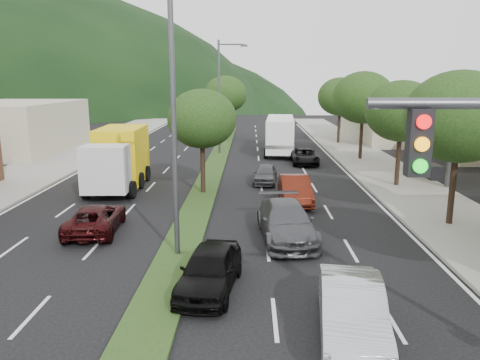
{
  "coord_description": "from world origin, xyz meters",
  "views": [
    {
      "loc": [
        2.78,
        -8.93,
        6.67
      ],
      "look_at": [
        2.28,
        13.9,
        1.73
      ],
      "focal_mm": 35.0,
      "sensor_mm": 36.0,
      "label": 1
    }
  ],
  "objects_px": {
    "suv_maroon": "(96,218)",
    "car_queue_d": "(305,156)",
    "car_queue_c": "(295,190)",
    "tree_med_near": "(202,119)",
    "tree_med_far": "(226,94)",
    "tree_r_b": "(459,117)",
    "car_queue_b": "(286,222)",
    "tree_r_e": "(340,97)",
    "car_queue_a": "(210,269)",
    "box_truck": "(119,160)",
    "car_queue_e": "(265,174)",
    "streetlight_mid": "(221,92)",
    "motorhome": "(280,134)",
    "sedan_silver": "(352,310)",
    "streetlight_near": "(179,110)",
    "tree_r_c": "(402,111)",
    "tree_r_d": "(363,98)"
  },
  "relations": [
    {
      "from": "suv_maroon",
      "to": "car_queue_d",
      "type": "bearing_deg",
      "value": -127.72
    },
    {
      "from": "car_queue_c",
      "to": "car_queue_d",
      "type": "xyz_separation_m",
      "value": [
        1.9,
        12.09,
        -0.12
      ]
    },
    {
      "from": "tree_med_near",
      "to": "tree_med_far",
      "type": "bearing_deg",
      "value": 90.0
    },
    {
      "from": "tree_r_b",
      "to": "car_queue_b",
      "type": "height_order",
      "value": "tree_r_b"
    },
    {
      "from": "tree_r_e",
      "to": "car_queue_a",
      "type": "xyz_separation_m",
      "value": [
        -10.5,
        -34.94,
        -4.18
      ]
    },
    {
      "from": "tree_r_b",
      "to": "suv_maroon",
      "type": "height_order",
      "value": "tree_r_b"
    },
    {
      "from": "car_queue_b",
      "to": "box_truck",
      "type": "distance_m",
      "value": 13.59
    },
    {
      "from": "suv_maroon",
      "to": "car_queue_d",
      "type": "height_order",
      "value": "suv_maroon"
    },
    {
      "from": "car_queue_b",
      "to": "tree_r_e",
      "type": "bearing_deg",
      "value": 70.75
    },
    {
      "from": "car_queue_e",
      "to": "car_queue_c",
      "type": "bearing_deg",
      "value": -68.3
    },
    {
      "from": "streetlight_mid",
      "to": "car_queue_a",
      "type": "bearing_deg",
      "value": -87.35
    },
    {
      "from": "streetlight_mid",
      "to": "car_queue_e",
      "type": "distance_m",
      "value": 13.44
    },
    {
      "from": "tree_med_far",
      "to": "car_queue_b",
      "type": "height_order",
      "value": "tree_med_far"
    },
    {
      "from": "car_queue_c",
      "to": "box_truck",
      "type": "distance_m",
      "value": 11.22
    },
    {
      "from": "tree_r_b",
      "to": "car_queue_a",
      "type": "distance_m",
      "value": 13.31
    },
    {
      "from": "motorhome",
      "to": "car_queue_a",
      "type": "bearing_deg",
      "value": -94.12
    },
    {
      "from": "sedan_silver",
      "to": "car_queue_b",
      "type": "distance_m",
      "value": 7.79
    },
    {
      "from": "streetlight_near",
      "to": "car_queue_d",
      "type": "distance_m",
      "value": 21.86
    },
    {
      "from": "tree_r_e",
      "to": "car_queue_b",
      "type": "relative_size",
      "value": 1.27
    },
    {
      "from": "tree_r_e",
      "to": "box_truck",
      "type": "distance_m",
      "value": 27.01
    },
    {
      "from": "tree_r_c",
      "to": "car_queue_b",
      "type": "distance_m",
      "value": 13.17
    },
    {
      "from": "tree_r_b",
      "to": "tree_med_near",
      "type": "relative_size",
      "value": 1.15
    },
    {
      "from": "car_queue_a",
      "to": "car_queue_e",
      "type": "xyz_separation_m",
      "value": [
        2.27,
        15.97,
        -0.1
      ]
    },
    {
      "from": "car_queue_d",
      "to": "box_truck",
      "type": "relative_size",
      "value": 0.58
    },
    {
      "from": "tree_r_c",
      "to": "box_truck",
      "type": "bearing_deg",
      "value": -178.5
    },
    {
      "from": "streetlight_near",
      "to": "motorhome",
      "type": "distance_m",
      "value": 26.53
    },
    {
      "from": "tree_r_c",
      "to": "car_queue_c",
      "type": "height_order",
      "value": "tree_r_c"
    },
    {
      "from": "tree_r_b",
      "to": "tree_r_d",
      "type": "distance_m",
      "value": 18.0
    },
    {
      "from": "streetlight_near",
      "to": "motorhome",
      "type": "xyz_separation_m",
      "value": [
        5.3,
        25.71,
        -3.86
      ]
    },
    {
      "from": "car_queue_d",
      "to": "sedan_silver",
      "type": "bearing_deg",
      "value": -92.93
    },
    {
      "from": "tree_r_d",
      "to": "streetlight_near",
      "type": "xyz_separation_m",
      "value": [
        -11.79,
        -22.0,
        0.4
      ]
    },
    {
      "from": "car_queue_d",
      "to": "motorhome",
      "type": "xyz_separation_m",
      "value": [
        -1.64,
        5.58,
        1.11
      ]
    },
    {
      "from": "tree_r_e",
      "to": "car_queue_d",
      "type": "bearing_deg",
      "value": -112.26
    },
    {
      "from": "tree_r_b",
      "to": "streetlight_mid",
      "type": "height_order",
      "value": "streetlight_mid"
    },
    {
      "from": "tree_r_d",
      "to": "box_truck",
      "type": "height_order",
      "value": "tree_r_d"
    },
    {
      "from": "tree_r_e",
      "to": "box_truck",
      "type": "relative_size",
      "value": 0.89
    },
    {
      "from": "car_queue_d",
      "to": "motorhome",
      "type": "bearing_deg",
      "value": 107.15
    },
    {
      "from": "tree_r_e",
      "to": "sedan_silver",
      "type": "bearing_deg",
      "value": -99.86
    },
    {
      "from": "car_queue_c",
      "to": "car_queue_a",
      "type": "bearing_deg",
      "value": -110.21
    },
    {
      "from": "car_queue_b",
      "to": "box_truck",
      "type": "relative_size",
      "value": 0.7
    },
    {
      "from": "car_queue_b",
      "to": "motorhome",
      "type": "height_order",
      "value": "motorhome"
    },
    {
      "from": "car_queue_d",
      "to": "tree_r_b",
      "type": "bearing_deg",
      "value": -72.41
    },
    {
      "from": "sedan_silver",
      "to": "motorhome",
      "type": "relative_size",
      "value": 0.54
    },
    {
      "from": "tree_r_c",
      "to": "suv_maroon",
      "type": "relative_size",
      "value": 1.44
    },
    {
      "from": "tree_r_e",
      "to": "streetlight_near",
      "type": "distance_m",
      "value": 34.11
    },
    {
      "from": "motorhome",
      "to": "tree_r_d",
      "type": "bearing_deg",
      "value": -25.86
    },
    {
      "from": "car_queue_a",
      "to": "box_truck",
      "type": "xyz_separation_m",
      "value": [
        -6.86,
        14.49,
        1.03
      ]
    },
    {
      "from": "tree_r_d",
      "to": "sedan_silver",
      "type": "bearing_deg",
      "value": -103.31
    },
    {
      "from": "tree_r_b",
      "to": "tree_r_e",
      "type": "height_order",
      "value": "tree_r_b"
    },
    {
      "from": "tree_r_b",
      "to": "tree_r_c",
      "type": "bearing_deg",
      "value": 90.0
    }
  ]
}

